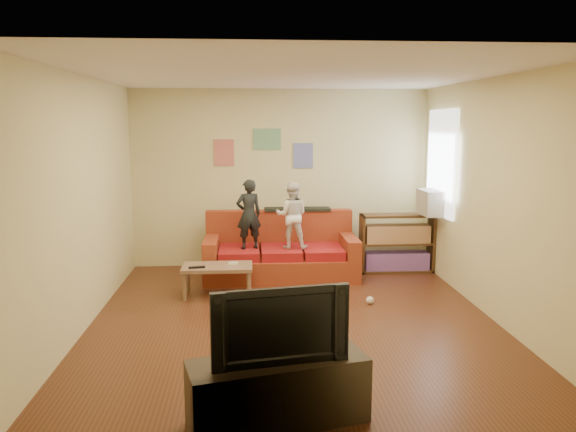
{
  "coord_description": "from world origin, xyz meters",
  "views": [
    {
      "loc": [
        -0.49,
        -6.07,
        2.2
      ],
      "look_at": [
        0.0,
        0.8,
        1.05
      ],
      "focal_mm": 35.0,
      "sensor_mm": 36.0,
      "label": 1
    }
  ],
  "objects": [
    {
      "name": "game_controller",
      "position": [
        -0.7,
        0.98,
        0.41
      ],
      "size": [
        0.13,
        0.04,
        0.03
      ],
      "primitive_type": "cube",
      "rotation": [
        0.0,
        0.0,
        0.07
      ],
      "color": "white",
      "rests_on": "coffee_table"
    },
    {
      "name": "artwork_center",
      "position": [
        -0.2,
        2.48,
        1.95
      ],
      "size": [
        0.42,
        0.01,
        0.32
      ],
      "primitive_type": "cube",
      "color": "#72B27F",
      "rests_on": "room_shell"
    },
    {
      "name": "television",
      "position": [
        -0.29,
        -2.21,
        0.78
      ],
      "size": [
        1.0,
        0.3,
        0.57
      ],
      "primitive_type": "imported",
      "rotation": [
        0.0,
        0.0,
        0.17
      ],
      "color": "black",
      "rests_on": "tv_stand"
    },
    {
      "name": "ac_unit",
      "position": [
        2.1,
        1.65,
        1.08
      ],
      "size": [
        0.28,
        0.55,
        0.35
      ],
      "primitive_type": "cube",
      "color": "#B7B2A3",
      "rests_on": "window"
    },
    {
      "name": "child_a",
      "position": [
        -0.49,
        1.64,
        0.94
      ],
      "size": [
        0.4,
        0.32,
        0.97
      ],
      "primitive_type": "imported",
      "rotation": [
        0.0,
        0.0,
        3.41
      ],
      "color": "black",
      "rests_on": "sofa"
    },
    {
      "name": "file_box",
      "position": [
        0.55,
        1.65,
        0.14
      ],
      "size": [
        0.41,
        0.31,
        0.28
      ],
      "color": "white",
      "rests_on": "ground"
    },
    {
      "name": "tv_stand",
      "position": [
        -0.29,
        -2.21,
        0.25
      ],
      "size": [
        1.38,
        0.75,
        0.49
      ],
      "primitive_type": "cube",
      "rotation": [
        0.0,
        0.0,
        0.25
      ],
      "color": "#372B1E",
      "rests_on": "ground"
    },
    {
      "name": "room_shell",
      "position": [
        0.0,
        0.0,
        1.35
      ],
      "size": [
        4.52,
        5.02,
        2.72
      ],
      "color": "#572B19",
      "rests_on": "ground"
    },
    {
      "name": "window",
      "position": [
        2.22,
        1.65,
        1.64
      ],
      "size": [
        0.04,
        1.08,
        1.48
      ],
      "primitive_type": "cube",
      "color": "white",
      "rests_on": "room_shell"
    },
    {
      "name": "bookshelf",
      "position": [
        1.7,
        1.95,
        0.39
      ],
      "size": [
        1.08,
        0.32,
        0.86
      ],
      "color": "#482E17",
      "rests_on": "ground"
    },
    {
      "name": "artwork_left",
      "position": [
        -0.85,
        2.48,
        1.75
      ],
      "size": [
        0.3,
        0.01,
        0.4
      ],
      "primitive_type": "cube",
      "color": "#D87266",
      "rests_on": "room_shell"
    },
    {
      "name": "tissue",
      "position": [
        0.98,
        0.45,
        0.05
      ],
      "size": [
        0.12,
        0.12,
        0.09
      ],
      "primitive_type": "sphere",
      "rotation": [
        0.0,
        0.0,
        0.25
      ],
      "color": "silver",
      "rests_on": "ground"
    },
    {
      "name": "coffee_table",
      "position": [
        -0.9,
        0.93,
        0.34
      ],
      "size": [
        0.89,
        0.49,
        0.4
      ],
      "color": "#85664E",
      "rests_on": "ground"
    },
    {
      "name": "sofa",
      "position": [
        -0.04,
        1.81,
        0.32
      ],
      "size": [
        2.16,
        0.99,
        0.95
      ],
      "color": "#94371E",
      "rests_on": "ground"
    },
    {
      "name": "artwork_right",
      "position": [
        0.35,
        2.48,
        1.7
      ],
      "size": [
        0.3,
        0.01,
        0.38
      ],
      "primitive_type": "cube",
      "color": "#727FCC",
      "rests_on": "room_shell"
    },
    {
      "name": "remote",
      "position": [
        -1.15,
        0.81,
        0.41
      ],
      "size": [
        0.21,
        0.08,
        0.02
      ],
      "primitive_type": "cube",
      "rotation": [
        0.0,
        0.0,
        0.16
      ],
      "color": "black",
      "rests_on": "coffee_table"
    },
    {
      "name": "child_b",
      "position": [
        0.11,
        1.64,
        0.92
      ],
      "size": [
        0.5,
        0.41,
        0.93
      ],
      "primitive_type": "imported",
      "rotation": [
        0.0,
        0.0,
        3.01
      ],
      "color": "white",
      "rests_on": "sofa"
    }
  ]
}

